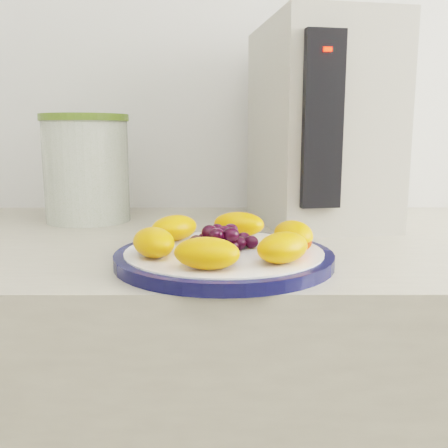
{
  "coord_description": "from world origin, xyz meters",
  "views": [
    {
      "loc": [
        0.04,
        0.42,
        1.06
      ],
      "look_at": [
        0.04,
        1.02,
        0.95
      ],
      "focal_mm": 40.0,
      "sensor_mm": 36.0,
      "label": 1
    }
  ],
  "objects": [
    {
      "name": "wall_back",
      "position": [
        0.0,
        1.51,
        1.3
      ],
      "size": [
        3.5,
        0.02,
        2.6
      ],
      "primitive_type": "cube",
      "color": "silver",
      "rests_on": "floor"
    },
    {
      "name": "plate_rim",
      "position": [
        0.04,
        1.02,
        0.91
      ],
      "size": [
        0.27,
        0.27,
        0.01
      ],
      "primitive_type": "cylinder",
      "color": "#0D103A",
      "rests_on": "counter"
    },
    {
      "name": "plate_face",
      "position": [
        0.04,
        1.02,
        0.91
      ],
      "size": [
        0.25,
        0.25,
        0.02
      ],
      "primitive_type": "cylinder",
      "color": "white",
      "rests_on": "counter"
    },
    {
      "name": "canister",
      "position": [
        -0.21,
        1.33,
        0.99
      ],
      "size": [
        0.16,
        0.16,
        0.18
      ],
      "primitive_type": "cylinder",
      "rotation": [
        0.0,
        0.0,
        0.07
      ],
      "color": "#3B5814",
      "rests_on": "counter"
    },
    {
      "name": "canister_lid",
      "position": [
        -0.21,
        1.33,
        1.09
      ],
      "size": [
        0.17,
        0.17,
        0.01
      ],
      "primitive_type": "cylinder",
      "rotation": [
        0.0,
        0.0,
        0.07
      ],
      "color": "#4F6A22",
      "rests_on": "canister"
    },
    {
      "name": "appliance_body",
      "position": [
        0.21,
        1.32,
        1.07
      ],
      "size": [
        0.24,
        0.31,
        0.35
      ],
      "primitive_type": "cube",
      "rotation": [
        0.0,
        0.0,
        0.17
      ],
      "color": "#B3AD9D",
      "rests_on": "counter"
    },
    {
      "name": "appliance_panel",
      "position": [
        0.18,
        1.17,
        1.08
      ],
      "size": [
        0.06,
        0.03,
        0.26
      ],
      "primitive_type": "cube",
      "rotation": [
        0.0,
        0.0,
        0.17
      ],
      "color": "black",
      "rests_on": "appliance_body"
    },
    {
      "name": "appliance_led",
      "position": [
        0.19,
        1.16,
        1.18
      ],
      "size": [
        0.01,
        0.01,
        0.01
      ],
      "primitive_type": "cube",
      "rotation": [
        0.0,
        0.0,
        0.17
      ],
      "color": "#FF0C05",
      "rests_on": "appliance_panel"
    },
    {
      "name": "fruit_plate",
      "position": [
        0.04,
        1.02,
        0.93
      ],
      "size": [
        0.23,
        0.23,
        0.03
      ],
      "color": "orange",
      "rests_on": "plate_face"
    }
  ]
}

